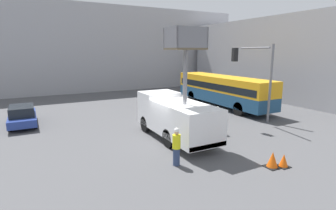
% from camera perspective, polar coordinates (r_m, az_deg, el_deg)
% --- Properties ---
extents(ground_plane, '(120.00, 120.00, 0.00)m').
position_cam_1_polar(ground_plane, '(15.67, 0.29, -7.81)').
color(ground_plane, '#4C4C4F').
extents(building_backdrop_far, '(44.00, 10.00, 11.10)m').
position_cam_1_polar(building_backdrop_far, '(39.70, -18.16, 11.51)').
color(building_backdrop_far, '#9E9EA3').
rests_on(building_backdrop_far, ground_plane).
extents(building_backdrop_side, '(10.00, 28.00, 8.82)m').
position_cam_1_polar(building_backdrop_side, '(33.51, 27.69, 8.92)').
color(building_backdrop_side, '#9E9EA3').
rests_on(building_backdrop_side, ground_plane).
extents(utility_truck, '(2.29, 6.52, 6.44)m').
position_cam_1_polar(utility_truck, '(15.56, 1.60, -2.06)').
color(utility_truck, white).
rests_on(utility_truck, ground_plane).
extents(city_bus, '(2.54, 11.38, 2.91)m').
position_cam_1_polar(city_bus, '(25.46, 11.77, 3.51)').
color(city_bus, navy).
rests_on(city_bus, ground_plane).
extents(traffic_light_pole, '(3.33, 3.08, 5.74)m').
position_cam_1_polar(traffic_light_pole, '(19.73, 19.00, 7.13)').
color(traffic_light_pole, slate).
rests_on(traffic_light_pole, ground_plane).
extents(road_worker_near_truck, '(0.38, 0.38, 1.81)m').
position_cam_1_polar(road_worker_near_truck, '(12.20, 1.86, -9.07)').
color(road_worker_near_truck, navy).
rests_on(road_worker_near_truck, ground_plane).
extents(road_worker_directing, '(0.38, 0.38, 1.77)m').
position_cam_1_polar(road_worker_directing, '(17.14, 10.66, -3.24)').
color(road_worker_directing, navy).
rests_on(road_worker_directing, ground_plane).
extents(traffic_cone_near_truck, '(0.64, 0.64, 0.73)m').
position_cam_1_polar(traffic_cone_near_truck, '(13.09, 21.79, -11.07)').
color(traffic_cone_near_truck, black).
rests_on(traffic_cone_near_truck, ground_plane).
extents(traffic_cone_mid_road, '(0.53, 0.53, 0.61)m').
position_cam_1_polar(traffic_cone_mid_road, '(13.36, 23.86, -11.07)').
color(traffic_cone_mid_road, black).
rests_on(traffic_cone_mid_road, ground_plane).
extents(parked_car_curbside, '(1.75, 4.42, 1.45)m').
position_cam_1_polar(parked_car_curbside, '(21.34, -29.14, -2.01)').
color(parked_car_curbside, navy).
rests_on(parked_car_curbside, ground_plane).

